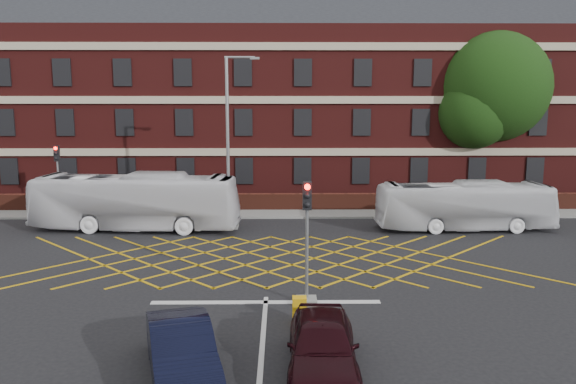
{
  "coord_description": "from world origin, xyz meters",
  "views": [
    {
      "loc": [
        0.56,
        -22.18,
        6.96
      ],
      "look_at": [
        0.84,
        1.5,
        3.09
      ],
      "focal_mm": 35.0,
      "sensor_mm": 36.0,
      "label": 1
    }
  ],
  "objects_px": {
    "traffic_light_near": "(307,254)",
    "deciduous_tree": "(492,95)",
    "utility_cabinet": "(299,310)",
    "bus_right": "(464,206)",
    "car_maroon": "(322,345)",
    "bus_left": "(136,202)",
    "traffic_light_far": "(59,187)",
    "direction_signs": "(54,195)",
    "car_navy": "(181,351)",
    "street_lamp": "(229,170)"
  },
  "relations": [
    {
      "from": "traffic_light_near",
      "to": "deciduous_tree",
      "type": "bearing_deg",
      "value": 56.19
    },
    {
      "from": "utility_cabinet",
      "to": "bus_right",
      "type": "bearing_deg",
      "value": 54.04
    },
    {
      "from": "bus_right",
      "to": "car_maroon",
      "type": "xyz_separation_m",
      "value": [
        -8.87,
        -16.15,
        -0.56
      ]
    },
    {
      "from": "bus_left",
      "to": "traffic_light_far",
      "type": "distance_m",
      "value": 6.91
    },
    {
      "from": "traffic_light_far",
      "to": "traffic_light_near",
      "type": "bearing_deg",
      "value": -46.8
    },
    {
      "from": "direction_signs",
      "to": "car_maroon",
      "type": "bearing_deg",
      "value": -53.17
    },
    {
      "from": "utility_cabinet",
      "to": "car_navy",
      "type": "bearing_deg",
      "value": -131.46
    },
    {
      "from": "car_navy",
      "to": "deciduous_tree",
      "type": "distance_m",
      "value": 31.48
    },
    {
      "from": "bus_left",
      "to": "street_lamp",
      "type": "bearing_deg",
      "value": -81.0
    },
    {
      "from": "deciduous_tree",
      "to": "traffic_light_near",
      "type": "height_order",
      "value": "deciduous_tree"
    },
    {
      "from": "car_maroon",
      "to": "direction_signs",
      "type": "distance_m",
      "value": 24.34
    },
    {
      "from": "bus_left",
      "to": "street_lamp",
      "type": "relative_size",
      "value": 1.2
    },
    {
      "from": "bus_left",
      "to": "bus_right",
      "type": "distance_m",
      "value": 17.84
    },
    {
      "from": "bus_left",
      "to": "utility_cabinet",
      "type": "xyz_separation_m",
      "value": [
        8.48,
        -13.16,
        -1.12
      ]
    },
    {
      "from": "bus_right",
      "to": "car_maroon",
      "type": "height_order",
      "value": "bus_right"
    },
    {
      "from": "bus_right",
      "to": "deciduous_tree",
      "type": "bearing_deg",
      "value": -27.91
    },
    {
      "from": "direction_signs",
      "to": "utility_cabinet",
      "type": "xyz_separation_m",
      "value": [
        14.1,
        -16.22,
        -0.95
      ]
    },
    {
      "from": "bus_right",
      "to": "deciduous_tree",
      "type": "distance_m",
      "value": 11.93
    },
    {
      "from": "street_lamp",
      "to": "deciduous_tree",
      "type": "bearing_deg",
      "value": 26.25
    },
    {
      "from": "car_maroon",
      "to": "utility_cabinet",
      "type": "height_order",
      "value": "car_maroon"
    },
    {
      "from": "car_navy",
      "to": "car_maroon",
      "type": "bearing_deg",
      "value": -12.23
    },
    {
      "from": "bus_right",
      "to": "traffic_light_far",
      "type": "bearing_deg",
      "value": 78.55
    },
    {
      "from": "bus_right",
      "to": "traffic_light_far",
      "type": "height_order",
      "value": "traffic_light_far"
    },
    {
      "from": "street_lamp",
      "to": "direction_signs",
      "type": "bearing_deg",
      "value": 165.98
    },
    {
      "from": "car_navy",
      "to": "street_lamp",
      "type": "xyz_separation_m",
      "value": [
        -0.31,
        17.05,
        2.49
      ]
    },
    {
      "from": "street_lamp",
      "to": "direction_signs",
      "type": "height_order",
      "value": "street_lamp"
    },
    {
      "from": "car_maroon",
      "to": "utility_cabinet",
      "type": "relative_size",
      "value": 5.18
    },
    {
      "from": "bus_left",
      "to": "deciduous_tree",
      "type": "relative_size",
      "value": 0.95
    },
    {
      "from": "bus_right",
      "to": "traffic_light_near",
      "type": "distance_m",
      "value": 14.4
    },
    {
      "from": "car_navy",
      "to": "utility_cabinet",
      "type": "height_order",
      "value": "car_navy"
    },
    {
      "from": "bus_left",
      "to": "car_navy",
      "type": "distance_m",
      "value": 17.53
    },
    {
      "from": "direction_signs",
      "to": "deciduous_tree",
      "type": "bearing_deg",
      "value": 11.86
    },
    {
      "from": "bus_left",
      "to": "traffic_light_near",
      "type": "xyz_separation_m",
      "value": [
        8.78,
        -11.45,
        0.22
      ]
    },
    {
      "from": "bus_right",
      "to": "utility_cabinet",
      "type": "height_order",
      "value": "bus_right"
    },
    {
      "from": "bus_right",
      "to": "traffic_light_far",
      "type": "distance_m",
      "value": 23.88
    },
    {
      "from": "bus_right",
      "to": "direction_signs",
      "type": "relative_size",
      "value": 4.31
    },
    {
      "from": "bus_right",
      "to": "direction_signs",
      "type": "xyz_separation_m",
      "value": [
        -23.45,
        3.32,
        0.06
      ]
    },
    {
      "from": "bus_right",
      "to": "traffic_light_near",
      "type": "bearing_deg",
      "value": 139.69
    },
    {
      "from": "car_navy",
      "to": "bus_left",
      "type": "bearing_deg",
      "value": 91.69
    },
    {
      "from": "car_maroon",
      "to": "traffic_light_far",
      "type": "height_order",
      "value": "traffic_light_far"
    },
    {
      "from": "bus_right",
      "to": "car_maroon",
      "type": "relative_size",
      "value": 2.14
    },
    {
      "from": "traffic_light_near",
      "to": "utility_cabinet",
      "type": "relative_size",
      "value": 4.99
    },
    {
      "from": "car_maroon",
      "to": "street_lamp",
      "type": "xyz_separation_m",
      "value": [
        -3.89,
        16.8,
        2.46
      ]
    },
    {
      "from": "bus_right",
      "to": "utility_cabinet",
      "type": "xyz_separation_m",
      "value": [
        -9.36,
        -12.9,
        -0.89
      ]
    },
    {
      "from": "bus_left",
      "to": "traffic_light_far",
      "type": "bearing_deg",
      "value": 59.82
    },
    {
      "from": "car_navy",
      "to": "direction_signs",
      "type": "distance_m",
      "value": 22.59
    },
    {
      "from": "traffic_light_near",
      "to": "street_lamp",
      "type": "bearing_deg",
      "value": 107.38
    },
    {
      "from": "utility_cabinet",
      "to": "street_lamp",
      "type": "bearing_deg",
      "value": 104.09
    },
    {
      "from": "deciduous_tree",
      "to": "traffic_light_near",
      "type": "relative_size",
      "value": 2.73
    },
    {
      "from": "deciduous_tree",
      "to": "traffic_light_near",
      "type": "xyz_separation_m",
      "value": [
        -13.66,
        -20.4,
        -5.57
      ]
    }
  ]
}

